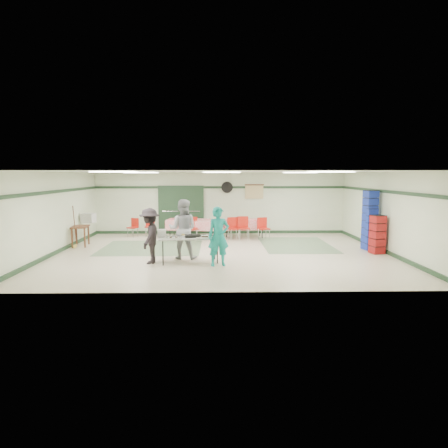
{
  "coord_description": "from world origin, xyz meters",
  "views": [
    {
      "loc": [
        -0.19,
        -13.14,
        2.61
      ],
      "look_at": [
        0.07,
        -0.3,
        1.01
      ],
      "focal_mm": 32.0,
      "sensor_mm": 36.0,
      "label": 1
    }
  ],
  "objects_px": {
    "chair_b": "(233,226)",
    "chair_c": "(263,226)",
    "volunteer_teal": "(219,236)",
    "volunteer_grey": "(183,229)",
    "printer_table": "(80,229)",
    "dining_table_b": "(191,224)",
    "office_printer": "(88,218)",
    "crate_stack_red": "(377,234)",
    "crate_stack_blue_b": "(370,229)",
    "volunteer_dark": "(150,236)",
    "chair_d": "(192,226)",
    "serving_table": "(190,239)",
    "broom": "(75,226)",
    "dining_table_a": "(244,224)",
    "crate_stack_blue_a": "(370,220)",
    "chair_loose_a": "(150,225)",
    "chair_loose_b": "(134,226)",
    "chair_a": "(243,226)"
  },
  "relations": [
    {
      "from": "volunteer_grey",
      "to": "crate_stack_blue_b",
      "type": "height_order",
      "value": "volunteer_grey"
    },
    {
      "from": "office_printer",
      "to": "volunteer_teal",
      "type": "bearing_deg",
      "value": -31.58
    },
    {
      "from": "volunteer_teal",
      "to": "crate_stack_blue_b",
      "type": "relative_size",
      "value": 1.17
    },
    {
      "from": "dining_table_b",
      "to": "chair_b",
      "type": "relative_size",
      "value": 2.31
    },
    {
      "from": "dining_table_a",
      "to": "crate_stack_blue_b",
      "type": "xyz_separation_m",
      "value": [
        4.16,
        -2.81,
        0.16
      ]
    },
    {
      "from": "crate_stack_red",
      "to": "printer_table",
      "type": "bearing_deg",
      "value": 171.24
    },
    {
      "from": "crate_stack_blue_a",
      "to": "crate_stack_red",
      "type": "height_order",
      "value": "crate_stack_blue_a"
    },
    {
      "from": "serving_table",
      "to": "chair_loose_b",
      "type": "distance_m",
      "value": 5.61
    },
    {
      "from": "crate_stack_blue_a",
      "to": "broom",
      "type": "height_order",
      "value": "crate_stack_blue_a"
    },
    {
      "from": "crate_stack_red",
      "to": "crate_stack_blue_b",
      "type": "bearing_deg",
      "value": 90.0
    },
    {
      "from": "chair_c",
      "to": "dining_table_a",
      "type": "bearing_deg",
      "value": 124.45
    },
    {
      "from": "volunteer_dark",
      "to": "printer_table",
      "type": "bearing_deg",
      "value": -130.87
    },
    {
      "from": "volunteer_teal",
      "to": "broom",
      "type": "bearing_deg",
      "value": 137.79
    },
    {
      "from": "dining_table_b",
      "to": "chair_b",
      "type": "height_order",
      "value": "chair_b"
    },
    {
      "from": "chair_c",
      "to": "broom",
      "type": "relative_size",
      "value": 0.6
    },
    {
      "from": "chair_d",
      "to": "chair_loose_a",
      "type": "height_order",
      "value": "chair_d"
    },
    {
      "from": "dining_table_b",
      "to": "volunteer_teal",
      "type": "bearing_deg",
      "value": -69.42
    },
    {
      "from": "serving_table",
      "to": "dining_table_a",
      "type": "height_order",
      "value": "dining_table_a"
    },
    {
      "from": "volunteer_grey",
      "to": "volunteer_dark",
      "type": "relative_size",
      "value": 1.13
    },
    {
      "from": "volunteer_dark",
      "to": "chair_d",
      "type": "relative_size",
      "value": 1.79
    },
    {
      "from": "serving_table",
      "to": "chair_a",
      "type": "bearing_deg",
      "value": 57.46
    },
    {
      "from": "chair_b",
      "to": "office_printer",
      "type": "relative_size",
      "value": 1.94
    },
    {
      "from": "serving_table",
      "to": "chair_loose_a",
      "type": "relative_size",
      "value": 2.36
    },
    {
      "from": "crate_stack_blue_b",
      "to": "office_printer",
      "type": "xyz_separation_m",
      "value": [
        -10.3,
        1.93,
        0.2
      ]
    },
    {
      "from": "chair_b",
      "to": "crate_stack_blue_b",
      "type": "distance_m",
      "value": 5.17
    },
    {
      "from": "dining_table_a",
      "to": "chair_b",
      "type": "bearing_deg",
      "value": -137.36
    },
    {
      "from": "chair_loose_b",
      "to": "printer_table",
      "type": "distance_m",
      "value": 2.62
    },
    {
      "from": "dining_table_a",
      "to": "printer_table",
      "type": "height_order",
      "value": "dining_table_a"
    },
    {
      "from": "chair_c",
      "to": "office_printer",
      "type": "distance_m",
      "value": 6.86
    },
    {
      "from": "crate_stack_blue_b",
      "to": "broom",
      "type": "distance_m",
      "value": 10.4
    },
    {
      "from": "volunteer_dark",
      "to": "broom",
      "type": "distance_m",
      "value": 4.03
    },
    {
      "from": "serving_table",
      "to": "chair_d",
      "type": "height_order",
      "value": "chair_d"
    },
    {
      "from": "printer_table",
      "to": "serving_table",
      "type": "bearing_deg",
      "value": -40.49
    },
    {
      "from": "volunteer_grey",
      "to": "printer_table",
      "type": "relative_size",
      "value": 2.07
    },
    {
      "from": "dining_table_b",
      "to": "crate_stack_red",
      "type": "distance_m",
      "value": 7.24
    },
    {
      "from": "chair_b",
      "to": "chair_loose_a",
      "type": "bearing_deg",
      "value": 147.77
    },
    {
      "from": "chair_b",
      "to": "chair_d",
      "type": "distance_m",
      "value": 1.63
    },
    {
      "from": "chair_loose_a",
      "to": "crate_stack_blue_a",
      "type": "distance_m",
      "value": 8.78
    },
    {
      "from": "chair_loose_a",
      "to": "crate_stack_blue_b",
      "type": "height_order",
      "value": "crate_stack_blue_b"
    },
    {
      "from": "serving_table",
      "to": "crate_stack_blue_a",
      "type": "distance_m",
      "value": 6.43
    },
    {
      "from": "dining_table_a",
      "to": "chair_loose_b",
      "type": "xyz_separation_m",
      "value": [
        -4.63,
        0.27,
        -0.09
      ]
    },
    {
      "from": "volunteer_teal",
      "to": "chair_a",
      "type": "height_order",
      "value": "volunteer_teal"
    },
    {
      "from": "volunteer_teal",
      "to": "volunteer_grey",
      "type": "relative_size",
      "value": 0.92
    },
    {
      "from": "chair_b",
      "to": "chair_c",
      "type": "relative_size",
      "value": 1.01
    },
    {
      "from": "volunteer_dark",
      "to": "chair_c",
      "type": "height_order",
      "value": "volunteer_dark"
    },
    {
      "from": "volunteer_teal",
      "to": "office_printer",
      "type": "distance_m",
      "value": 6.58
    },
    {
      "from": "chair_loose_a",
      "to": "crate_stack_blue_a",
      "type": "height_order",
      "value": "crate_stack_blue_a"
    },
    {
      "from": "volunteer_teal",
      "to": "printer_table",
      "type": "height_order",
      "value": "volunteer_teal"
    },
    {
      "from": "chair_a",
      "to": "chair_c",
      "type": "distance_m",
      "value": 0.79
    },
    {
      "from": "volunteer_grey",
      "to": "chair_b",
      "type": "distance_m",
      "value": 3.97
    }
  ]
}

